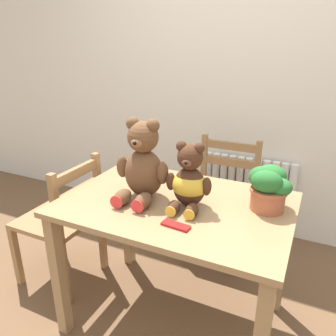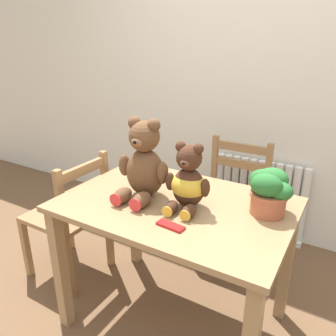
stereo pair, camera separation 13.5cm
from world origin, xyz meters
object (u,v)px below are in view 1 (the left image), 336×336
object	(u,v)px
wooden_chair_side	(63,220)
teddy_bear_right	(189,181)
potted_plant	(269,186)
chocolate_bar	(176,225)
wooden_chair_behind	(223,198)
teddy_bear_left	(142,165)

from	to	relation	value
wooden_chair_side	teddy_bear_right	distance (m)	0.99
wooden_chair_side	potted_plant	size ratio (longest dim) A/B	4.03
teddy_bear_right	chocolate_bar	bearing A→B (deg)	91.44
wooden_chair_behind	potted_plant	bearing A→B (deg)	121.09
wooden_chair_behind	teddy_bear_right	xyz separation A→B (m)	(0.04, -0.80, 0.45)
wooden_chair_behind	chocolate_bar	distance (m)	1.06
wooden_chair_side	teddy_bear_left	distance (m)	0.81
teddy_bear_left	chocolate_bar	bearing A→B (deg)	140.94
potted_plant	chocolate_bar	size ratio (longest dim) A/B	1.66
wooden_chair_behind	potted_plant	xyz separation A→B (m)	(0.40, -0.66, 0.44)
wooden_chair_side	chocolate_bar	world-z (taller)	wooden_chair_side
wooden_chair_behind	chocolate_bar	xyz separation A→B (m)	(0.07, -1.01, 0.33)
chocolate_bar	teddy_bear_right	bearing A→B (deg)	96.84
teddy_bear_right	potted_plant	xyz separation A→B (m)	(0.36, 0.14, -0.01)
potted_plant	chocolate_bar	xyz separation A→B (m)	(-0.33, -0.35, -0.12)
wooden_chair_behind	wooden_chair_side	xyz separation A→B (m)	(-0.84, -0.77, 0.00)
teddy_bear_left	potted_plant	distance (m)	0.63
teddy_bear_right	potted_plant	distance (m)	0.38
teddy_bear_left	chocolate_bar	size ratio (longest dim) A/B	3.21
teddy_bear_left	teddy_bear_right	bearing A→B (deg)	178.62
wooden_chair_side	potted_plant	bearing A→B (deg)	-85.01
potted_plant	wooden_chair_side	bearing A→B (deg)	-175.01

